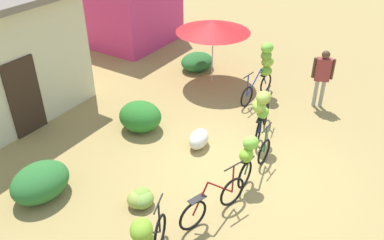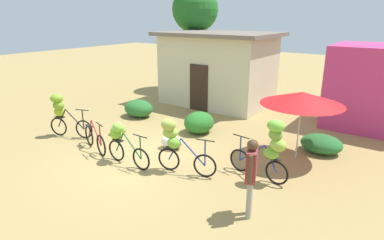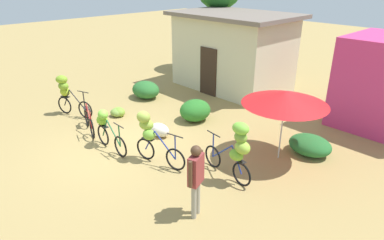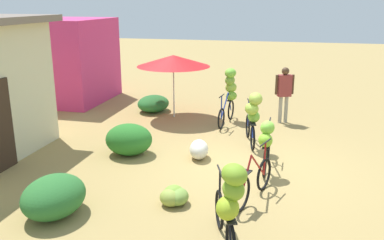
{
  "view_description": "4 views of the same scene",
  "coord_description": "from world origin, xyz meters",
  "px_view_note": "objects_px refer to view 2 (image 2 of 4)",
  "views": [
    {
      "loc": [
        -6.59,
        -2.92,
        5.74
      ],
      "look_at": [
        -0.17,
        1.16,
        1.0
      ],
      "focal_mm": 37.22,
      "sensor_mm": 36.0,
      "label": 1
    },
    {
      "loc": [
        6.19,
        -6.0,
        3.98
      ],
      "look_at": [
        0.98,
        1.28,
        1.07
      ],
      "focal_mm": 30.25,
      "sensor_mm": 36.0,
      "label": 2
    },
    {
      "loc": [
        7.93,
        -4.67,
        4.81
      ],
      "look_at": [
        1.25,
        1.69,
        0.75
      ],
      "focal_mm": 31.42,
      "sensor_mm": 36.0,
      "label": 3
    },
    {
      "loc": [
        -8.77,
        -0.79,
        3.61
      ],
      "look_at": [
        0.62,
        1.48,
        0.82
      ],
      "focal_mm": 38.9,
      "sensor_mm": 36.0,
      "label": 4
    }
  ],
  "objects_px": {
    "shop_pink": "(378,87)",
    "banana_pile_on_ground": "(118,130)",
    "bicycle_leftmost": "(62,111)",
    "bicycle_center_loaded": "(122,140)",
    "bicycle_near_pile": "(95,139)",
    "bicycle_by_shop": "(175,141)",
    "tree_behind_building": "(195,10)",
    "building_low": "(218,68)",
    "market_umbrella": "(302,98)",
    "person_vendor": "(251,170)",
    "produce_sack": "(172,142)",
    "bicycle_rightmost": "(271,146)"
  },
  "relations": [
    {
      "from": "bicycle_by_shop",
      "to": "person_vendor",
      "type": "bearing_deg",
      "value": -15.66
    },
    {
      "from": "bicycle_by_shop",
      "to": "bicycle_near_pile",
      "type": "bearing_deg",
      "value": -173.64
    },
    {
      "from": "market_umbrella",
      "to": "bicycle_near_pile",
      "type": "xyz_separation_m",
      "value": [
        -5.22,
        -3.04,
        -1.44
      ]
    },
    {
      "from": "shop_pink",
      "to": "bicycle_leftmost",
      "type": "bearing_deg",
      "value": -139.15
    },
    {
      "from": "shop_pink",
      "to": "banana_pile_on_ground",
      "type": "relative_size",
      "value": 4.89
    },
    {
      "from": "building_low",
      "to": "market_umbrella",
      "type": "distance_m",
      "value": 6.48
    },
    {
      "from": "bicycle_rightmost",
      "to": "tree_behind_building",
      "type": "bearing_deg",
      "value": 134.96
    },
    {
      "from": "bicycle_by_shop",
      "to": "banana_pile_on_ground",
      "type": "height_order",
      "value": "bicycle_by_shop"
    },
    {
      "from": "bicycle_center_loaded",
      "to": "bicycle_by_shop",
      "type": "xyz_separation_m",
      "value": [
        1.53,
        0.45,
        0.19
      ]
    },
    {
      "from": "market_umbrella",
      "to": "bicycle_rightmost",
      "type": "bearing_deg",
      "value": -92.89
    },
    {
      "from": "bicycle_leftmost",
      "to": "bicycle_by_shop",
      "type": "bearing_deg",
      "value": 1.74
    },
    {
      "from": "bicycle_leftmost",
      "to": "produce_sack",
      "type": "bearing_deg",
      "value": 19.01
    },
    {
      "from": "bicycle_by_shop",
      "to": "bicycle_leftmost",
      "type": "bearing_deg",
      "value": -178.26
    },
    {
      "from": "building_low",
      "to": "bicycle_leftmost",
      "type": "height_order",
      "value": "building_low"
    },
    {
      "from": "person_vendor",
      "to": "bicycle_rightmost",
      "type": "bearing_deg",
      "value": 98.64
    },
    {
      "from": "bicycle_rightmost",
      "to": "produce_sack",
      "type": "distance_m",
      "value": 3.38
    },
    {
      "from": "shop_pink",
      "to": "bicycle_rightmost",
      "type": "relative_size",
      "value": 1.89
    },
    {
      "from": "bicycle_leftmost",
      "to": "bicycle_near_pile",
      "type": "height_order",
      "value": "bicycle_leftmost"
    },
    {
      "from": "tree_behind_building",
      "to": "bicycle_center_loaded",
      "type": "relative_size",
      "value": 3.43
    },
    {
      "from": "person_vendor",
      "to": "shop_pink",
      "type": "bearing_deg",
      "value": 81.31
    },
    {
      "from": "bicycle_leftmost",
      "to": "bicycle_rightmost",
      "type": "distance_m",
      "value": 7.08
    },
    {
      "from": "produce_sack",
      "to": "tree_behind_building",
      "type": "bearing_deg",
      "value": 120.28
    },
    {
      "from": "shop_pink",
      "to": "bicycle_leftmost",
      "type": "height_order",
      "value": "shop_pink"
    },
    {
      "from": "tree_behind_building",
      "to": "bicycle_center_loaded",
      "type": "height_order",
      "value": "tree_behind_building"
    },
    {
      "from": "tree_behind_building",
      "to": "bicycle_leftmost",
      "type": "distance_m",
      "value": 9.34
    },
    {
      "from": "bicycle_near_pile",
      "to": "produce_sack",
      "type": "relative_size",
      "value": 2.28
    },
    {
      "from": "bicycle_leftmost",
      "to": "bicycle_center_loaded",
      "type": "distance_m",
      "value": 3.26
    },
    {
      "from": "shop_pink",
      "to": "banana_pile_on_ground",
      "type": "bearing_deg",
      "value": -139.35
    },
    {
      "from": "market_umbrella",
      "to": "bicycle_near_pile",
      "type": "distance_m",
      "value": 6.21
    },
    {
      "from": "tree_behind_building",
      "to": "bicycle_near_pile",
      "type": "bearing_deg",
      "value": -74.3
    },
    {
      "from": "bicycle_by_shop",
      "to": "person_vendor",
      "type": "height_order",
      "value": "person_vendor"
    },
    {
      "from": "produce_sack",
      "to": "person_vendor",
      "type": "height_order",
      "value": "person_vendor"
    },
    {
      "from": "building_low",
      "to": "bicycle_near_pile",
      "type": "xyz_separation_m",
      "value": [
        -0.1,
        -7.01,
        -1.29
      ]
    },
    {
      "from": "building_low",
      "to": "produce_sack",
      "type": "xyz_separation_m",
      "value": [
        1.74,
        -5.55,
        -1.43
      ]
    },
    {
      "from": "tree_behind_building",
      "to": "bicycle_near_pile",
      "type": "xyz_separation_m",
      "value": [
        2.49,
        -8.87,
        -3.88
      ]
    },
    {
      "from": "banana_pile_on_ground",
      "to": "bicycle_leftmost",
      "type": "bearing_deg",
      "value": -138.12
    },
    {
      "from": "shop_pink",
      "to": "person_vendor",
      "type": "height_order",
      "value": "shop_pink"
    },
    {
      "from": "building_low",
      "to": "banana_pile_on_ground",
      "type": "height_order",
      "value": "building_low"
    },
    {
      "from": "bicycle_near_pile",
      "to": "bicycle_by_shop",
      "type": "relative_size",
      "value": 0.98
    },
    {
      "from": "building_low",
      "to": "bicycle_rightmost",
      "type": "relative_size",
      "value": 3.06
    },
    {
      "from": "bicycle_center_loaded",
      "to": "banana_pile_on_ground",
      "type": "bearing_deg",
      "value": 140.93
    },
    {
      "from": "shop_pink",
      "to": "banana_pile_on_ground",
      "type": "height_order",
      "value": "shop_pink"
    },
    {
      "from": "bicycle_center_loaded",
      "to": "bicycle_by_shop",
      "type": "distance_m",
      "value": 1.61
    },
    {
      "from": "market_umbrella",
      "to": "bicycle_center_loaded",
      "type": "bearing_deg",
      "value": -140.57
    },
    {
      "from": "produce_sack",
      "to": "shop_pink",
      "type": "bearing_deg",
      "value": 51.83
    },
    {
      "from": "shop_pink",
      "to": "bicycle_near_pile",
      "type": "xyz_separation_m",
      "value": [
        -6.57,
        -7.48,
        -1.13
      ]
    },
    {
      "from": "tree_behind_building",
      "to": "market_umbrella",
      "type": "height_order",
      "value": "tree_behind_building"
    },
    {
      "from": "bicycle_near_pile",
      "to": "bicycle_center_loaded",
      "type": "bearing_deg",
      "value": -5.51
    },
    {
      "from": "building_low",
      "to": "market_umbrella",
      "type": "relative_size",
      "value": 2.26
    },
    {
      "from": "building_low",
      "to": "tree_behind_building",
      "type": "bearing_deg",
      "value": 144.28
    }
  ]
}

